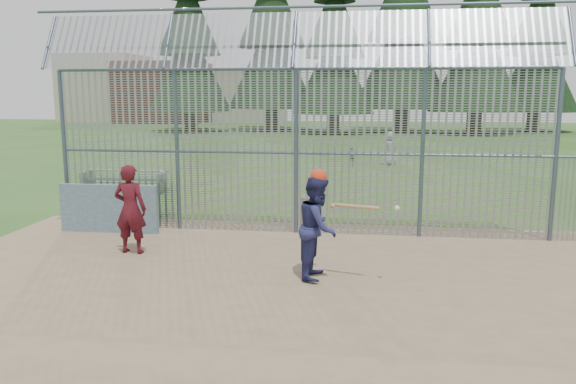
# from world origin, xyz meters

# --- Properties ---
(ground) EXTENTS (120.00, 120.00, 0.00)m
(ground) POSITION_xyz_m (0.00, 0.00, 0.00)
(ground) COLOR #2D511E
(ground) RESTS_ON ground
(dirt_infield) EXTENTS (14.00, 10.00, 0.02)m
(dirt_infield) POSITION_xyz_m (0.00, -0.50, 0.01)
(dirt_infield) COLOR #756047
(dirt_infield) RESTS_ON ground
(dugout_wall) EXTENTS (2.50, 0.12, 1.20)m
(dugout_wall) POSITION_xyz_m (-4.60, 2.90, 0.62)
(dugout_wall) COLOR #38566B
(dugout_wall) RESTS_ON dirt_infield
(batter) EXTENTS (0.81, 1.00, 1.92)m
(batter) POSITION_xyz_m (0.81, 0.14, 0.98)
(batter) COLOR navy
(batter) RESTS_ON dirt_infield
(onlooker) EXTENTS (0.73, 0.50, 1.93)m
(onlooker) POSITION_xyz_m (-3.31, 1.23, 0.99)
(onlooker) COLOR maroon
(onlooker) RESTS_ON dirt_infield
(bg_kid_standing) EXTENTS (0.93, 0.90, 1.61)m
(bg_kid_standing) POSITION_xyz_m (2.93, 17.29, 0.81)
(bg_kid_standing) COLOR gray
(bg_kid_standing) RESTS_ON ground
(bg_kid_seated) EXTENTS (0.57, 0.25, 0.97)m
(bg_kid_seated) POSITION_xyz_m (1.11, 16.35, 0.49)
(bg_kid_seated) COLOR slate
(bg_kid_seated) RESTS_ON ground
(batting_gear) EXTENTS (1.61, 0.55, 0.70)m
(batting_gear) POSITION_xyz_m (0.92, 0.11, 1.85)
(batting_gear) COLOR red
(batting_gear) RESTS_ON ground
(trash_can) EXTENTS (0.56, 0.56, 0.82)m
(trash_can) POSITION_xyz_m (0.23, 4.55, 0.38)
(trash_can) COLOR gray
(trash_can) RESTS_ON ground
(bleacher) EXTENTS (3.00, 0.95, 0.72)m
(bleacher) POSITION_xyz_m (-6.74, 8.63, 0.41)
(bleacher) COLOR slate
(bleacher) RESTS_ON ground
(backstop_fence) EXTENTS (20.09, 0.81, 5.30)m
(backstop_fence) POSITION_xyz_m (1.81, 3.43, 2.36)
(backstop_fence) COLOR #47566B
(backstop_fence) RESTS_ON ground
(conifer_row) EXTENTS (38.48, 12.26, 20.20)m
(conifer_row) POSITION_xyz_m (1.93, 41.51, 10.83)
(conifer_row) COLOR #332319
(conifer_row) RESTS_ON ground
(distant_buildings) EXTENTS (26.50, 10.50, 8.00)m
(distant_buildings) POSITION_xyz_m (-23.18, 56.49, 3.60)
(distant_buildings) COLOR brown
(distant_buildings) RESTS_ON ground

